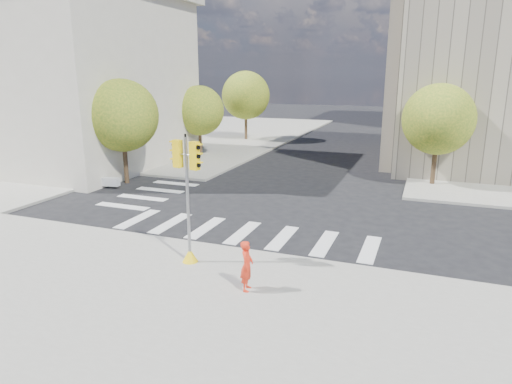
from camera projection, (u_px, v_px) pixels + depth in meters
ground at (261, 220)px, 21.54m from camera, size 160.00×160.00×0.00m
sidewalk_near at (111, 343)px, 11.58m from camera, size 30.00×14.00×0.15m
sidewalk_far_left at (175, 133)px, 51.92m from camera, size 28.00×40.00×0.15m
classical_building at (47, 77)px, 34.04m from camera, size 19.00×15.00×12.70m
tree_lw_near at (122, 116)px, 27.71m from camera, size 4.40×4.40×6.41m
tree_lw_mid at (199, 111)px, 36.86m from camera, size 4.00×4.00×5.77m
tree_lw_far at (246, 95)px, 45.71m from camera, size 4.80×4.80×6.95m
tree_re_near at (438, 119)px, 26.97m from camera, size 4.20×4.20×6.16m
tree_re_mid at (438, 102)px, 37.74m from camera, size 4.60×4.60×6.66m
tree_re_far at (437, 101)px, 48.72m from camera, size 4.00×4.00×5.88m
lamp_near at (447, 106)px, 30.28m from camera, size 0.35×0.18×8.11m
lamp_far at (443, 96)px, 42.94m from camera, size 0.35×0.18×8.11m
traffic_signal at (188, 210)px, 15.88m from camera, size 1.08×0.56×4.60m
photographer at (247, 266)px, 14.05m from camera, size 0.48×0.64×1.61m
planter_wall at (74, 180)px, 27.87m from camera, size 6.00×1.21×0.50m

